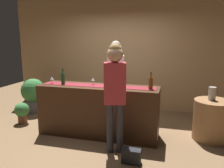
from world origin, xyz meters
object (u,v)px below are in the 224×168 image
object	(u,v)px
wine_bottle_green	(63,78)
potted_plant_tall	(33,93)
potted_plant_small	(22,111)
wine_glass_mid_counter	(93,79)
round_side_table	(212,120)
customer_sipping	(115,86)
handbag	(131,156)
vase_on_side_table	(212,94)
bartender	(116,74)
wine_bottle_amber	(151,83)
wine_glass_near_customer	(52,78)

from	to	relation	value
wine_bottle_green	potted_plant_tall	distance (m)	1.67
potted_plant_tall	potted_plant_small	bearing A→B (deg)	-76.04
wine_glass_mid_counter	potted_plant_tall	xyz separation A→B (m)	(-1.88, 0.79, -0.58)
round_side_table	customer_sipping	bearing A→B (deg)	-149.97
handbag	vase_on_side_table	bearing A→B (deg)	44.82
wine_bottle_green	bartender	distance (m)	1.08
round_side_table	handbag	world-z (taller)	round_side_table
wine_bottle_green	customer_sipping	xyz separation A→B (m)	(1.18, -0.55, 0.02)
wine_bottle_amber	bartender	xyz separation A→B (m)	(-0.78, 0.62, 0.04)
wine_glass_mid_counter	handbag	xyz separation A→B (m)	(0.93, -0.92, -0.96)
wine_glass_near_customer	potted_plant_small	distance (m)	1.21
potted_plant_tall	wine_bottle_green	bearing A→B (deg)	-34.18
wine_glass_mid_counter	potted_plant_tall	distance (m)	2.12
wine_bottle_amber	wine_glass_near_customer	size ratio (longest dim) A/B	2.10
customer_sipping	handbag	size ratio (longest dim) A/B	6.30
wine_bottle_green	round_side_table	size ratio (longest dim) A/B	0.41
round_side_table	potted_plant_tall	distance (m)	4.12
round_side_table	potted_plant_small	distance (m)	3.91
wine_glass_mid_counter	round_side_table	xyz separation A→B (m)	(2.21, 0.29, -0.70)
wine_bottle_amber	potted_plant_small	bearing A→B (deg)	176.32
wine_bottle_amber	round_side_table	size ratio (longest dim) A/B	0.41
round_side_table	wine_bottle_amber	bearing A→B (deg)	-160.34
bartender	wine_bottle_amber	bearing A→B (deg)	130.97
wine_glass_near_customer	customer_sipping	bearing A→B (deg)	-20.83
wine_bottle_green	vase_on_side_table	distance (m)	2.79
vase_on_side_table	potted_plant_tall	size ratio (longest dim) A/B	0.28
wine_glass_near_customer	handbag	xyz separation A→B (m)	(1.74, -0.82, -0.96)
vase_on_side_table	potted_plant_small	bearing A→B (deg)	-176.42
wine_bottle_amber	wine_glass_near_customer	bearing A→B (deg)	179.95
wine_bottle_green	wine_glass_near_customer	distance (m)	0.24
round_side_table	vase_on_side_table	distance (m)	0.49
wine_bottle_amber	wine_glass_near_customer	world-z (taller)	wine_bottle_amber
customer_sipping	round_side_table	size ratio (longest dim) A/B	2.38
customer_sipping	potted_plant_small	bearing A→B (deg)	148.10
bartender	handbag	bearing A→B (deg)	102.22
wine_glass_near_customer	customer_sipping	size ratio (longest dim) A/B	0.08
wine_bottle_green	wine_glass_mid_counter	bearing A→B (deg)	8.43
wine_bottle_amber	bartender	bearing A→B (deg)	141.79
wine_bottle_green	customer_sipping	bearing A→B (deg)	-25.15
customer_sipping	potted_plant_tall	distance (m)	2.92
wine_glass_near_customer	bartender	size ratio (longest dim) A/B	0.08
vase_on_side_table	wine_glass_mid_counter	bearing A→B (deg)	-171.63
wine_bottle_green	potted_plant_tall	bearing A→B (deg)	145.82
wine_glass_mid_counter	potted_plant_small	world-z (taller)	wine_glass_mid_counter
vase_on_side_table	wine_bottle_amber	bearing A→B (deg)	-158.47
wine_glass_near_customer	handbag	bearing A→B (deg)	-25.11
wine_glass_mid_counter	bartender	xyz separation A→B (m)	(0.32, 0.51, 0.05)
customer_sipping	vase_on_side_table	size ratio (longest dim) A/B	7.35
vase_on_side_table	potted_plant_small	size ratio (longest dim) A/B	0.52
bartender	customer_sipping	bearing A→B (deg)	92.78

